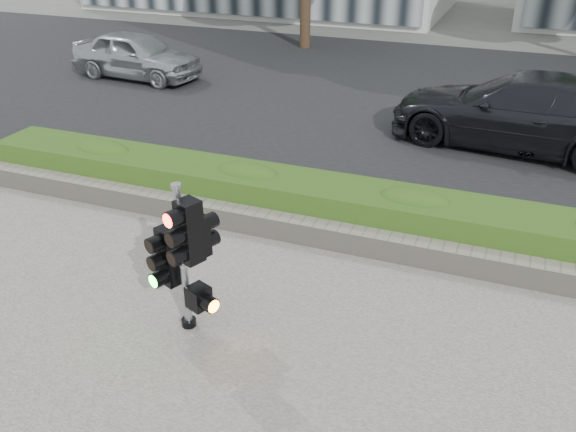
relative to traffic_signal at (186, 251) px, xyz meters
The scene contains 8 objects.
ground 1.31m from the traffic_signal, 43.81° to the left, with size 120.00×120.00×0.00m, color #51514C.
road 10.59m from the traffic_signal, 87.02° to the left, with size 60.00×13.00×0.02m, color black.
curb 3.85m from the traffic_signal, 81.52° to the left, with size 60.00×0.25×0.12m, color gray.
stone_wall 2.64m from the traffic_signal, 77.27° to the left, with size 12.00×0.32×0.34m, color gray.
hedge 3.20m from the traffic_signal, 79.89° to the left, with size 12.00×1.00×0.68m, color #517D26.
traffic_signal is the anchor object (origin of this frame).
car_silver 11.85m from the traffic_signal, 126.50° to the left, with size 1.53×3.81×1.30m, color #A6A9AD.
car_dark 8.42m from the traffic_signal, 66.59° to the left, with size 2.14×5.25×1.52m, color black.
Camera 1 is at (2.67, -5.63, 4.63)m, focal length 38.00 mm.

